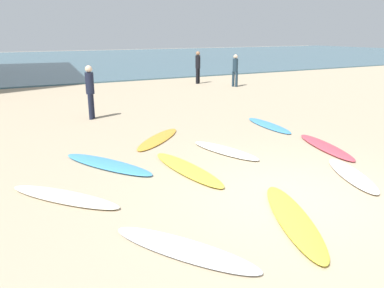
# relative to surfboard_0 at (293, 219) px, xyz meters

# --- Properties ---
(ground_plane) EXTENTS (120.00, 120.00, 0.00)m
(ground_plane) POSITION_rel_surfboard_0_xyz_m (0.65, 0.73, -0.04)
(ground_plane) COLOR tan
(ocean_water) EXTENTS (120.00, 40.00, 0.08)m
(ocean_water) POSITION_rel_surfboard_0_xyz_m (0.65, 38.20, -0.00)
(ocean_water) COLOR #426675
(ocean_water) RESTS_ON ground_plane
(surfboard_0) EXTENTS (1.57, 2.54, 0.09)m
(surfboard_0) POSITION_rel_surfboard_0_xyz_m (0.00, 0.00, 0.00)
(surfboard_0) COLOR yellow
(surfboard_0) RESTS_ON ground_plane
(surfboard_1) EXTENTS (1.69, 2.52, 0.08)m
(surfboard_1) POSITION_rel_surfboard_0_xyz_m (-1.82, 3.93, -0.00)
(surfboard_1) COLOR #4598D5
(surfboard_1) RESTS_ON ground_plane
(surfboard_2) EXTENTS (1.82, 2.15, 0.08)m
(surfboard_2) POSITION_rel_surfboard_0_xyz_m (-3.00, 2.58, -0.00)
(surfboard_2) COLOR silver
(surfboard_2) RESTS_ON ground_plane
(surfboard_3) EXTENTS (2.13, 2.05, 0.06)m
(surfboard_3) POSITION_rel_surfboard_0_xyz_m (0.03, 5.34, -0.01)
(surfboard_3) COLOR gold
(surfboard_3) RESTS_ON ground_plane
(surfboard_4) EXTENTS (1.61, 2.18, 0.08)m
(surfboard_4) POSITION_rel_surfboard_0_xyz_m (-1.91, 0.06, -0.01)
(surfboard_4) COLOR white
(surfboard_4) RESTS_ON ground_plane
(surfboard_5) EXTENTS (1.01, 2.16, 0.08)m
(surfboard_5) POSITION_rel_surfboard_0_xyz_m (1.04, 3.54, -0.00)
(surfboard_5) COLOR white
(surfboard_5) RESTS_ON ground_plane
(surfboard_6) EXTENTS (1.35, 2.06, 0.08)m
(surfboard_6) POSITION_rel_surfboard_0_xyz_m (2.41, 0.89, -0.00)
(surfboard_6) COLOR silver
(surfboard_6) RESTS_ON ground_plane
(surfboard_7) EXTENTS (1.17, 2.46, 0.08)m
(surfboard_7) POSITION_rel_surfboard_0_xyz_m (3.48, 2.58, -0.00)
(surfboard_7) COLOR #D84455
(surfboard_7) RESTS_ON ground_plane
(surfboard_8) EXTENTS (0.71, 2.59, 0.08)m
(surfboard_8) POSITION_rel_surfboard_0_xyz_m (-0.39, 2.82, -0.01)
(surfboard_8) COLOR yellow
(surfboard_8) RESTS_ON ground_plane
(surfboard_9) EXTENTS (0.81, 2.34, 0.06)m
(surfboard_9) POSITION_rel_surfboard_0_xyz_m (3.74, 5.14, -0.01)
(surfboard_9) COLOR #4494D9
(surfboard_9) RESTS_ON ground_plane
(beachgoer_near) EXTENTS (0.39, 0.39, 1.82)m
(beachgoer_near) POSITION_rel_surfboard_0_xyz_m (6.89, 15.30, 0.98)
(beachgoer_near) COLOR black
(beachgoer_near) RESTS_ON ground_plane
(beachgoer_mid) EXTENTS (0.38, 0.38, 1.71)m
(beachgoer_mid) POSITION_rel_surfboard_0_xyz_m (8.02, 13.21, 0.91)
(beachgoer_mid) COLOR #1E3342
(beachgoer_mid) RESTS_ON ground_plane
(beachgoer_far) EXTENTS (0.38, 0.38, 1.80)m
(beachgoer_far) POSITION_rel_surfboard_0_xyz_m (-0.87, 8.89, 0.97)
(beachgoer_far) COLOR #191E33
(beachgoer_far) RESTS_ON ground_plane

